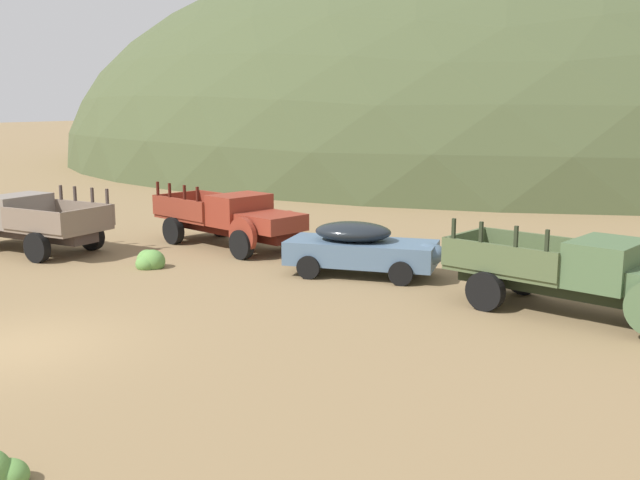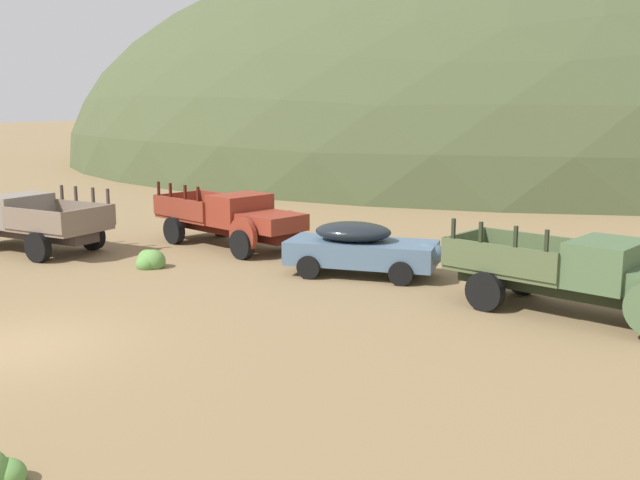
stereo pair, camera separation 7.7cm
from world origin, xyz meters
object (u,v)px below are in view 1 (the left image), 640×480
Objects in this scene: truck_rust_red at (237,220)px; truck_weathered_green at (599,277)px; truck_primer_gray at (21,221)px; car_chalk_blue at (366,248)px.

truck_weathered_green is at bearing 1.57° from truck_rust_red.
truck_rust_red and truck_weathered_green have the same top height.
truck_primer_gray is 18.54m from truck_weathered_green.
car_chalk_blue is (5.68, -1.25, -0.19)m from truck_rust_red.
truck_primer_gray is 0.90× the size of truck_rust_red.
truck_primer_gray is 12.13m from car_chalk_blue.
car_chalk_blue is at bearing -168.99° from truck_primer_gray.
truck_weathered_green reaches higher than car_chalk_blue.
truck_primer_gray is at bearing -133.94° from truck_rust_red.
truck_rust_red is 12.56m from truck_weathered_green.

